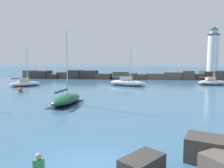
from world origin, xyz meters
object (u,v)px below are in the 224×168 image
lighthouse (213,57)px  sailboat_moored_5 (127,82)px  sailboat_moored_0 (66,99)px  sailboat_moored_1 (212,82)px  mooring_buoy_orange_near (20,90)px  sailboat_moored_4 (25,83)px

lighthouse → sailboat_moored_5: (-23.15, -17.54, -5.51)m
lighthouse → sailboat_moored_0: 48.04m
sailboat_moored_1 → sailboat_moored_0: bearing=-138.2°
lighthouse → sailboat_moored_1: 16.54m
sailboat_moored_1 → mooring_buoy_orange_near: size_ratio=9.04×
sailboat_moored_0 → sailboat_moored_1: 33.37m
sailboat_moored_0 → mooring_buoy_orange_near: 13.83m
sailboat_moored_5 → mooring_buoy_orange_near: 20.14m
sailboat_moored_0 → sailboat_moored_1: (24.86, 22.26, 0.06)m
sailboat_moored_1 → sailboat_moored_5: 17.94m
sailboat_moored_1 → sailboat_moored_5: bearing=-170.5°
sailboat_moored_0 → mooring_buoy_orange_near: size_ratio=8.81×
sailboat_moored_4 → sailboat_moored_5: bearing=6.1°
sailboat_moored_4 → mooring_buoy_orange_near: (2.95, -7.88, -0.20)m
lighthouse → sailboat_moored_4: (-43.55, -19.72, -5.61)m
sailboat_moored_4 → sailboat_moored_0: bearing=-52.3°
mooring_buoy_orange_near → sailboat_moored_0: bearing=-42.0°
sailboat_moored_0 → sailboat_moored_1: size_ratio=0.97×
sailboat_moored_4 → sailboat_moored_5: 20.52m
sailboat_moored_0 → mooring_buoy_orange_near: bearing=138.0°
lighthouse → mooring_buoy_orange_near: 49.44m
lighthouse → mooring_buoy_orange_near: (-40.60, -27.59, -5.81)m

